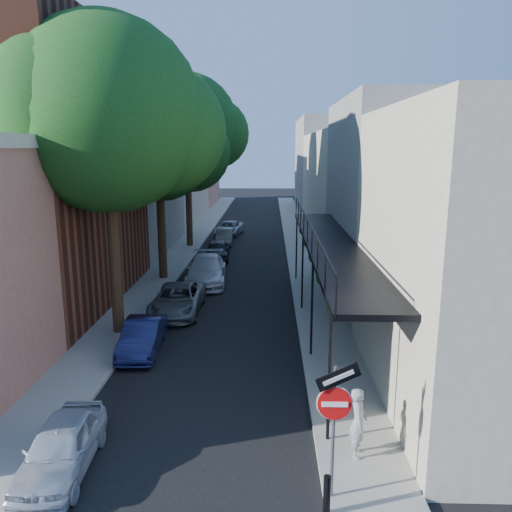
# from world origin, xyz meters

# --- Properties ---
(road_surface) EXTENTS (6.00, 64.00, 0.01)m
(road_surface) POSITION_xyz_m (0.00, 30.00, 0.01)
(road_surface) COLOR black
(road_surface) RESTS_ON ground
(sidewalk_left) EXTENTS (2.00, 64.00, 0.12)m
(sidewalk_left) POSITION_xyz_m (-4.00, 30.00, 0.06)
(sidewalk_left) COLOR gray
(sidewalk_left) RESTS_ON ground
(sidewalk_right) EXTENTS (2.00, 64.00, 0.12)m
(sidewalk_right) POSITION_xyz_m (4.00, 30.00, 0.06)
(sidewalk_right) COLOR gray
(sidewalk_right) RESTS_ON ground
(buildings_left) EXTENTS (10.10, 59.10, 12.00)m
(buildings_left) POSITION_xyz_m (-9.30, 28.76, 4.94)
(buildings_left) COLOR tan
(buildings_left) RESTS_ON ground
(buildings_right) EXTENTS (9.80, 55.00, 10.00)m
(buildings_right) POSITION_xyz_m (8.99, 29.49, 4.42)
(buildings_right) COLOR beige
(buildings_right) RESTS_ON ground
(sign_post) EXTENTS (0.89, 0.17, 2.99)m
(sign_post) POSITION_xyz_m (3.16, 0.97, 2.04)
(sign_post) COLOR #595B60
(sign_post) RESTS_ON ground
(bollard) EXTENTS (0.14, 0.14, 0.80)m
(bollard) POSITION_xyz_m (3.00, 0.50, 0.52)
(bollard) COLOR black
(bollard) RESTS_ON sidewalk_right
(oak_near) EXTENTS (7.48, 6.80, 11.42)m
(oak_near) POSITION_xyz_m (-3.37, 10.26, 7.88)
(oak_near) COLOR #362315
(oak_near) RESTS_ON ground
(oak_mid) EXTENTS (6.60, 6.00, 10.20)m
(oak_mid) POSITION_xyz_m (-3.42, 18.23, 7.06)
(oak_mid) COLOR #362315
(oak_mid) RESTS_ON ground
(oak_far) EXTENTS (7.70, 7.00, 11.90)m
(oak_far) POSITION_xyz_m (-3.35, 27.27, 8.26)
(oak_far) COLOR #362315
(oak_far) RESTS_ON ground
(parked_car_a) EXTENTS (1.48, 3.34, 1.12)m
(parked_car_a) POSITION_xyz_m (-2.60, 1.82, 0.56)
(parked_car_a) COLOR silver
(parked_car_a) RESTS_ON ground
(parked_car_b) EXTENTS (1.37, 3.49, 1.13)m
(parked_car_b) POSITION_xyz_m (-2.47, 8.29, 0.57)
(parked_car_b) COLOR #151A43
(parked_car_b) RESTS_ON ground
(parked_car_c) EXTENTS (2.00, 4.31, 1.20)m
(parked_car_c) POSITION_xyz_m (-2.00, 12.46, 0.60)
(parked_car_c) COLOR slate
(parked_car_c) RESTS_ON ground
(parked_car_d) EXTENTS (2.29, 4.94, 1.40)m
(parked_car_d) POSITION_xyz_m (-1.40, 17.32, 0.70)
(parked_car_d) COLOR silver
(parked_car_d) RESTS_ON ground
(parked_car_e) EXTENTS (1.66, 3.64, 1.21)m
(parked_car_e) POSITION_xyz_m (-1.40, 22.88, 0.61)
(parked_car_e) COLOR black
(parked_car_e) RESTS_ON ground
(parked_car_f) EXTENTS (1.46, 3.50, 1.13)m
(parked_car_f) POSITION_xyz_m (-1.44, 28.01, 0.56)
(parked_car_f) COLOR #615A52
(parked_car_f) RESTS_ON ground
(parked_car_g) EXTENTS (2.37, 4.22, 1.11)m
(parked_car_g) POSITION_xyz_m (-1.40, 32.02, 0.56)
(parked_car_g) COLOR #9DA3B1
(parked_car_g) RESTS_ON ground
(pedestrian) EXTENTS (0.45, 0.63, 1.62)m
(pedestrian) POSITION_xyz_m (3.89, 2.38, 0.93)
(pedestrian) COLOR gray
(pedestrian) RESTS_ON sidewalk_right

